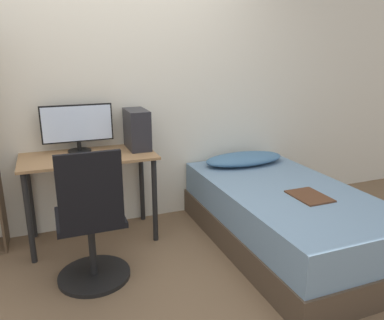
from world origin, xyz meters
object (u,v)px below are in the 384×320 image
Objects in this scene: office_chair at (92,232)px; bed at (284,217)px; pc_tower at (137,129)px; monitor at (78,126)px; keyboard at (87,158)px.

office_chair is 0.51× the size of bed.
pc_tower reaches higher than office_chair.
monitor is 1.53× the size of keyboard.
keyboard is (-1.49, 0.58, 0.51)m from bed.
monitor is at bearing 88.16° from office_chair.
keyboard is (0.06, 0.55, 0.37)m from office_chair.
monitor is (-1.52, 0.85, 0.72)m from bed.
monitor is (0.03, 0.83, 0.58)m from office_chair.
bed is 1.68m from keyboard.
monitor is at bearing 150.77° from bed.
pc_tower is (0.51, 0.74, 0.53)m from office_chair.
monitor is at bearing 96.06° from keyboard.
bed is 5.03× the size of keyboard.
monitor is 0.35m from keyboard.
office_chair is at bearing 178.98° from bed.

